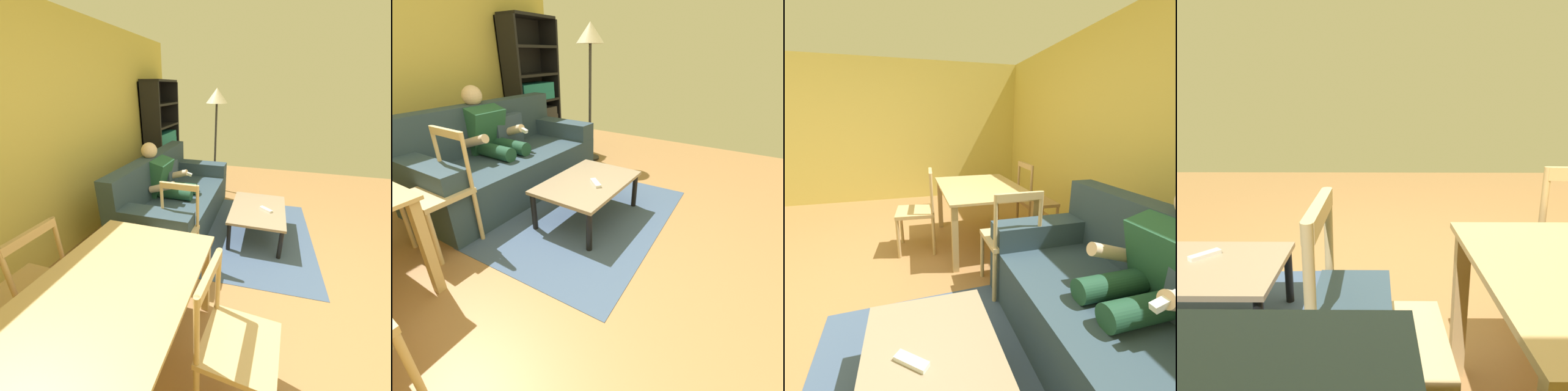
% 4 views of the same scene
% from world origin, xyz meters
% --- Properties ---
extents(ground_plane, '(8.29, 8.29, 0.00)m').
position_xyz_m(ground_plane, '(0.00, 0.00, 0.00)').
color(ground_plane, '#9E7042').
extents(wall_back, '(6.29, 0.12, 2.54)m').
position_xyz_m(wall_back, '(0.00, 2.73, 1.27)').
color(wall_back, '#DBC660').
rests_on(wall_back, ground_plane).
extents(couch, '(2.10, 0.97, 0.95)m').
position_xyz_m(couch, '(1.17, 1.72, 0.33)').
color(couch, '#2D4251').
rests_on(couch, ground_plane).
extents(person_lounging, '(0.59, 0.92, 1.14)m').
position_xyz_m(person_lounging, '(1.12, 1.77, 0.60)').
color(person_lounging, '#23563D').
rests_on(person_lounging, ground_plane).
extents(coffee_table, '(0.95, 0.66, 0.38)m').
position_xyz_m(coffee_table, '(1.14, 0.57, 0.34)').
color(coffee_table, gray).
rests_on(coffee_table, ground_plane).
extents(tv_remote, '(0.15, 0.16, 0.02)m').
position_xyz_m(tv_remote, '(1.11, 0.47, 0.40)').
color(tv_remote, white).
rests_on(tv_remote, coffee_table).
extents(bookshelf, '(0.88, 0.36, 1.91)m').
position_xyz_m(bookshelf, '(2.54, 2.48, 0.79)').
color(bookshelf, black).
rests_on(bookshelf, ground_plane).
extents(dining_table, '(1.31, 0.94, 0.72)m').
position_xyz_m(dining_table, '(-0.81, 1.32, 0.62)').
color(dining_table, tan).
rests_on(dining_table, ground_plane).
extents(dining_chair_near_wall, '(0.42, 0.42, 0.97)m').
position_xyz_m(dining_chair_near_wall, '(-0.81, 2.06, 0.47)').
color(dining_chair_near_wall, tan).
rests_on(dining_chair_near_wall, ground_plane).
extents(dining_chair_facing_couch, '(0.42, 0.42, 0.93)m').
position_xyz_m(dining_chair_facing_couch, '(0.17, 1.32, 0.47)').
color(dining_chair_facing_couch, '#D1B27F').
rests_on(dining_chair_facing_couch, ground_plane).
extents(dining_chair_by_doorway, '(0.45, 0.45, 0.94)m').
position_xyz_m(dining_chair_by_doorway, '(-0.81, 0.58, 0.47)').
color(dining_chair_by_doorway, tan).
rests_on(dining_chair_by_doorway, ground_plane).
extents(area_rug, '(2.05, 1.48, 0.01)m').
position_xyz_m(area_rug, '(1.14, 0.57, 0.00)').
color(area_rug, '#3D5170').
rests_on(area_rug, ground_plane).
extents(floor_lamp, '(0.36, 0.36, 1.78)m').
position_xyz_m(floor_lamp, '(2.57, 1.45, 1.50)').
color(floor_lamp, black).
rests_on(floor_lamp, ground_plane).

